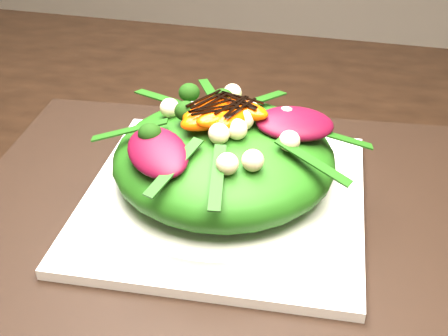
% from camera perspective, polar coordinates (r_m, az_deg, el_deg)
% --- Properties ---
extents(dining_table, '(1.60, 0.90, 0.75)m').
position_cam_1_polar(dining_table, '(0.76, -7.63, 0.15)').
color(dining_table, black).
rests_on(dining_table, floor).
extents(placemat, '(0.60, 0.48, 0.00)m').
position_cam_1_polar(placemat, '(0.65, 0.00, -3.53)').
color(placemat, black).
rests_on(placemat, dining_table).
extents(plate_base, '(0.31, 0.31, 0.01)m').
position_cam_1_polar(plate_base, '(0.64, 0.00, -2.97)').
color(plate_base, white).
rests_on(plate_base, placemat).
extents(salad_bowl, '(0.33, 0.33, 0.02)m').
position_cam_1_polar(salad_bowl, '(0.63, 0.00, -1.86)').
color(salad_bowl, white).
rests_on(salad_bowl, plate_base).
extents(lettuce_mound, '(0.28, 0.28, 0.08)m').
position_cam_1_polar(lettuce_mound, '(0.61, 0.00, 0.92)').
color(lettuce_mound, '#235D11').
rests_on(lettuce_mound, salad_bowl).
extents(radicchio_leaf, '(0.09, 0.08, 0.02)m').
position_cam_1_polar(radicchio_leaf, '(0.60, 6.78, 4.22)').
color(radicchio_leaf, '#4A081A').
rests_on(radicchio_leaf, lettuce_mound).
extents(orange_segment, '(0.07, 0.06, 0.02)m').
position_cam_1_polar(orange_segment, '(0.61, 1.01, 5.92)').
color(orange_segment, '#FF4404').
rests_on(orange_segment, lettuce_mound).
extents(broccoli_floret, '(0.04, 0.04, 0.03)m').
position_cam_1_polar(broccoli_floret, '(0.64, -5.57, 6.70)').
color(broccoli_floret, '#123309').
rests_on(broccoli_floret, lettuce_mound).
extents(macadamia_nut, '(0.03, 0.03, 0.02)m').
position_cam_1_polar(macadamia_nut, '(0.54, 2.63, 1.60)').
color(macadamia_nut, beige).
rests_on(macadamia_nut, lettuce_mound).
extents(balsamic_drizzle, '(0.04, 0.02, 0.00)m').
position_cam_1_polar(balsamic_drizzle, '(0.61, 1.02, 6.73)').
color(balsamic_drizzle, black).
rests_on(balsamic_drizzle, orange_segment).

